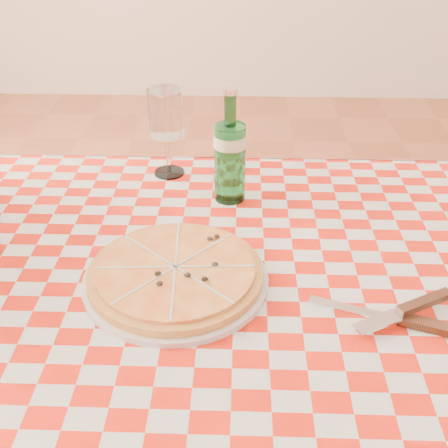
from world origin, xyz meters
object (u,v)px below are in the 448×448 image
at_px(dining_table, 234,316).
at_px(wine_glass, 167,133).
at_px(water_bottle, 230,146).
at_px(pizza_plate, 176,273).

relative_size(dining_table, wine_glass, 6.20).
distance_m(dining_table, water_bottle, 0.34).
height_order(dining_table, pizza_plate, pizza_plate).
relative_size(dining_table, water_bottle, 5.10).
bearing_deg(water_bottle, dining_table, -86.73).
relative_size(pizza_plate, water_bottle, 1.31).
distance_m(pizza_plate, wine_glass, 0.40).
bearing_deg(wine_glass, water_bottle, -37.93).
height_order(pizza_plate, water_bottle, water_bottle).
xyz_separation_m(pizza_plate, wine_glass, (-0.06, 0.39, 0.08)).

